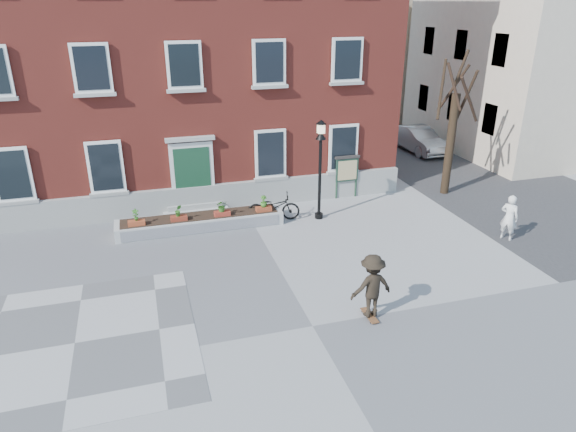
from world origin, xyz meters
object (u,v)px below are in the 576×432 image
object	(u,v)px
parked_car	(418,139)
skateboarder	(372,286)
notice_board	(347,170)
bicycle	(273,207)
bystander	(509,218)
lamp_post	(320,156)

from	to	relation	value
parked_car	skateboarder	distance (m)	17.46
parked_car	notice_board	world-z (taller)	notice_board
bicycle	bystander	xyz separation A→B (m)	(7.61, -4.09, 0.30)
lamp_post	bicycle	bearing A→B (deg)	169.07
lamp_post	skateboarder	xyz separation A→B (m)	(-1.00, -6.91, -1.56)
bystander	skateboarder	distance (m)	7.53
parked_car	skateboarder	world-z (taller)	skateboarder
parked_car	skateboarder	xyz separation A→B (m)	(-9.69, -14.52, 0.28)
skateboarder	bystander	bearing A→B (deg)	24.83
lamp_post	skateboarder	bearing A→B (deg)	-98.22
bystander	bicycle	bearing A→B (deg)	28.75
bicycle	bystander	bearing A→B (deg)	-105.78
parked_car	skateboarder	bearing A→B (deg)	-126.45
skateboarder	notice_board	bearing A→B (deg)	71.60
parked_car	lamp_post	xyz separation A→B (m)	(-8.69, -7.61, 1.84)
parked_car	notice_board	size ratio (longest dim) A/B	2.26
lamp_post	skateboarder	distance (m)	7.16
bicycle	notice_board	world-z (taller)	notice_board
bystander	notice_board	distance (m)	6.86
bystander	notice_board	size ratio (longest dim) A/B	0.90
bicycle	bystander	distance (m)	8.64
parked_car	bicycle	bearing A→B (deg)	-147.95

